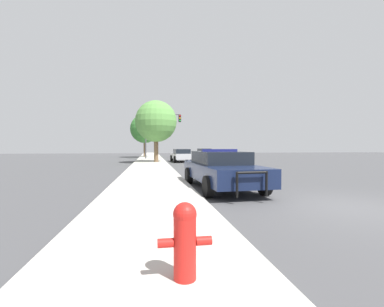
# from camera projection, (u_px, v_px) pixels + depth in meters

# --- Properties ---
(ground_plane) EXTENTS (110.00, 110.00, 0.00)m
(ground_plane) POSITION_uv_depth(u_px,v_px,m) (349.00, 207.00, 6.64)
(ground_plane) COLOR #474749
(sidewalk_left) EXTENTS (3.00, 110.00, 0.13)m
(sidewalk_left) POSITION_uv_depth(u_px,v_px,m) (150.00, 213.00, 5.83)
(sidewalk_left) COLOR #BCB7AD
(sidewalk_left) RESTS_ON ground_plane
(police_car) EXTENTS (2.30, 5.26, 1.48)m
(police_car) POSITION_uv_depth(u_px,v_px,m) (221.00, 168.00, 9.68)
(police_car) COLOR #141E3D
(police_car) RESTS_ON ground_plane
(fire_hydrant) EXTENTS (0.60, 0.26, 0.85)m
(fire_hydrant) POSITION_uv_depth(u_px,v_px,m) (185.00, 238.00, 2.80)
(fire_hydrant) COLOR red
(fire_hydrant) RESTS_ON sidewalk_left
(traffic_light) EXTENTS (4.35, 0.35, 5.49)m
(traffic_light) POSITION_uv_depth(u_px,v_px,m) (160.00, 126.00, 30.93)
(traffic_light) COLOR #424247
(traffic_light) RESTS_ON sidewalk_left
(car_background_midblock) EXTENTS (2.04, 4.33, 1.32)m
(car_background_midblock) POSITION_uv_depth(u_px,v_px,m) (181.00, 155.00, 26.19)
(car_background_midblock) COLOR #B7B7BC
(car_background_midblock) RESTS_ON ground_plane
(car_background_oncoming) EXTENTS (2.18, 4.59, 1.28)m
(car_background_oncoming) POSITION_uv_depth(u_px,v_px,m) (205.00, 153.00, 36.43)
(car_background_oncoming) COLOR #333856
(car_background_oncoming) RESTS_ON ground_plane
(tree_sidewalk_mid) EXTENTS (3.86, 3.86, 5.73)m
(tree_sidewalk_mid) POSITION_uv_depth(u_px,v_px,m) (156.00, 122.00, 23.90)
(tree_sidewalk_mid) COLOR brown
(tree_sidewalk_mid) RESTS_ON sidewalk_left
(tree_sidewalk_far) EXTENTS (4.02, 4.02, 5.96)m
(tree_sidewalk_far) POSITION_uv_depth(u_px,v_px,m) (145.00, 129.00, 36.07)
(tree_sidewalk_far) COLOR brown
(tree_sidewalk_far) RESTS_ON sidewalk_left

